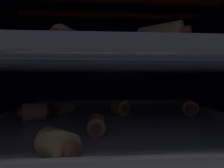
{
  "coord_description": "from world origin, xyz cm",
  "views": [
    {
      "loc": [
        -2.35,
        -31.24,
        20.27
      ],
      "look_at": [
        0.0,
        7.02,
        18.65
      ],
      "focal_mm": 25.76,
      "sensor_mm": 36.0,
      "label": 1
    }
  ],
  "objects_px": {
    "pig_in_blanket_upper_4": "(183,50)",
    "pig_in_blanket_upper_7": "(18,52)",
    "pig_in_blanket_upper_1": "(70,41)",
    "pig_in_blanket_upper_8": "(161,38)",
    "pig_in_blanket_lower_2": "(96,124)",
    "pig_in_blanket_lower_5": "(34,112)",
    "oven_rack_lower": "(114,125)",
    "oven_rack_upper": "(114,69)",
    "pig_in_blanket_upper_9": "(145,63)",
    "pig_in_blanket_upper_2": "(90,60)",
    "pig_in_blanket_upper_6": "(36,57)",
    "pig_in_blanket_upper_0": "(131,63)",
    "pig_in_blanket_upper_3": "(168,61)",
    "baking_tray_lower": "(114,121)",
    "pig_in_blanket_lower_1": "(58,144)",
    "pig_in_blanket_lower_3": "(65,108)",
    "pig_in_blanket_upper_5": "(91,63)",
    "pig_in_blanket_lower_4": "(188,107)",
    "pig_in_blanket_lower_0": "(120,107)",
    "baking_tray_upper": "(114,65)"
  },
  "relations": [
    {
      "from": "pig_in_blanket_upper_0",
      "to": "pig_in_blanket_lower_3",
      "type": "bearing_deg",
      "value": -151.97
    },
    {
      "from": "pig_in_blanket_upper_8",
      "to": "baking_tray_upper",
      "type": "bearing_deg",
      "value": 103.94
    },
    {
      "from": "pig_in_blanket_upper_2",
      "to": "pig_in_blanket_upper_3",
      "type": "bearing_deg",
      "value": 11.62
    },
    {
      "from": "pig_in_blanket_lower_3",
      "to": "pig_in_blanket_upper_0",
      "type": "relative_size",
      "value": 0.94
    },
    {
      "from": "pig_in_blanket_lower_2",
      "to": "pig_in_blanket_upper_9",
      "type": "height_order",
      "value": "pig_in_blanket_upper_9"
    },
    {
      "from": "pig_in_blanket_upper_4",
      "to": "pig_in_blanket_upper_1",
      "type": "bearing_deg",
      "value": -161.86
    },
    {
      "from": "pig_in_blanket_upper_0",
      "to": "pig_in_blanket_upper_3",
      "type": "distance_m",
      "value": 0.1
    },
    {
      "from": "baking_tray_upper",
      "to": "pig_in_blanket_upper_6",
      "type": "bearing_deg",
      "value": 168.84
    },
    {
      "from": "pig_in_blanket_upper_7",
      "to": "pig_in_blanket_upper_1",
      "type": "bearing_deg",
      "value": -45.38
    },
    {
      "from": "pig_in_blanket_lower_2",
      "to": "oven_rack_upper",
      "type": "xyz_separation_m",
      "value": [
        0.03,
        0.08,
        0.09
      ]
    },
    {
      "from": "baking_tray_upper",
      "to": "pig_in_blanket_upper_7",
      "type": "relative_size",
      "value": 8.34
    },
    {
      "from": "pig_in_blanket_lower_4",
      "to": "oven_rack_upper",
      "type": "height_order",
      "value": "oven_rack_upper"
    },
    {
      "from": "pig_in_blanket_lower_4",
      "to": "pig_in_blanket_lower_3",
      "type": "bearing_deg",
      "value": 175.3
    },
    {
      "from": "pig_in_blanket_lower_1",
      "to": "pig_in_blanket_lower_4",
      "type": "relative_size",
      "value": 0.78
    },
    {
      "from": "pig_in_blanket_lower_3",
      "to": "pig_in_blanket_upper_1",
      "type": "bearing_deg",
      "value": -75.54
    },
    {
      "from": "baking_tray_lower",
      "to": "pig_in_blanket_lower_1",
      "type": "distance_m",
      "value": 0.17
    },
    {
      "from": "pig_in_blanket_upper_0",
      "to": "pig_in_blanket_upper_2",
      "type": "xyz_separation_m",
      "value": [
        -0.11,
        -0.09,
        -0.0
      ]
    },
    {
      "from": "pig_in_blanket_upper_3",
      "to": "pig_in_blanket_upper_8",
      "type": "bearing_deg",
      "value": -114.11
    },
    {
      "from": "pig_in_blanket_upper_0",
      "to": "oven_rack_upper",
      "type": "bearing_deg",
      "value": -112.16
    },
    {
      "from": "pig_in_blanket_upper_9",
      "to": "pig_in_blanket_upper_2",
      "type": "bearing_deg",
      "value": -147.86
    },
    {
      "from": "pig_in_blanket_lower_0",
      "to": "pig_in_blanket_upper_5",
      "type": "bearing_deg",
      "value": 121.81
    },
    {
      "from": "oven_rack_upper",
      "to": "pig_in_blanket_upper_0",
      "type": "height_order",
      "value": "pig_in_blanket_upper_0"
    },
    {
      "from": "pig_in_blanket_upper_7",
      "to": "pig_in_blanket_upper_9",
      "type": "relative_size",
      "value": 0.94
    },
    {
      "from": "oven_rack_lower",
      "to": "pig_in_blanket_lower_2",
      "type": "height_order",
      "value": "pig_in_blanket_lower_2"
    },
    {
      "from": "oven_rack_lower",
      "to": "pig_in_blanket_upper_7",
      "type": "relative_size",
      "value": 9.67
    },
    {
      "from": "pig_in_blanket_lower_2",
      "to": "pig_in_blanket_lower_5",
      "type": "bearing_deg",
      "value": 148.17
    },
    {
      "from": "pig_in_blanket_upper_4",
      "to": "pig_in_blanket_upper_5",
      "type": "bearing_deg",
      "value": 120.95
    },
    {
      "from": "pig_in_blanket_upper_2",
      "to": "pig_in_blanket_lower_1",
      "type": "bearing_deg",
      "value": -95.2
    },
    {
      "from": "pig_in_blanket_lower_5",
      "to": "pig_in_blanket_upper_4",
      "type": "xyz_separation_m",
      "value": [
        0.24,
        -0.09,
        0.1
      ]
    },
    {
      "from": "pig_in_blanket_lower_3",
      "to": "oven_rack_upper",
      "type": "bearing_deg",
      "value": -26.34
    },
    {
      "from": "pig_in_blanket_lower_2",
      "to": "pig_in_blanket_lower_5",
      "type": "xyz_separation_m",
      "value": [
        -0.12,
        0.08,
        0.0
      ]
    },
    {
      "from": "oven_rack_upper",
      "to": "oven_rack_lower",
      "type": "bearing_deg",
      "value": -90.0
    },
    {
      "from": "oven_rack_lower",
      "to": "pig_in_blanket_upper_8",
      "type": "bearing_deg",
      "value": -76.06
    },
    {
      "from": "pig_in_blanket_lower_4",
      "to": "baking_tray_upper",
      "type": "relative_size",
      "value": 0.15
    },
    {
      "from": "pig_in_blanket_lower_2",
      "to": "pig_in_blanket_upper_7",
      "type": "relative_size",
      "value": 0.98
    },
    {
      "from": "pig_in_blanket_lower_1",
      "to": "pig_in_blanket_upper_1",
      "type": "height_order",
      "value": "pig_in_blanket_upper_1"
    },
    {
      "from": "pig_in_blanket_lower_3",
      "to": "pig_in_blanket_upper_5",
      "type": "bearing_deg",
      "value": 61.01
    },
    {
      "from": "oven_rack_upper",
      "to": "pig_in_blanket_upper_7",
      "type": "height_order",
      "value": "pig_in_blanket_upper_7"
    },
    {
      "from": "pig_in_blanket_upper_4",
      "to": "pig_in_blanket_upper_8",
      "type": "relative_size",
      "value": 1.02
    },
    {
      "from": "pig_in_blanket_upper_1",
      "to": "pig_in_blanket_upper_8",
      "type": "bearing_deg",
      "value": -5.6
    },
    {
      "from": "pig_in_blanket_lower_3",
      "to": "pig_in_blanket_upper_6",
      "type": "relative_size",
      "value": 0.96
    },
    {
      "from": "pig_in_blanket_upper_1",
      "to": "pig_in_blanket_upper_9",
      "type": "xyz_separation_m",
      "value": [
        0.16,
        0.28,
        0.0
      ]
    },
    {
      "from": "oven_rack_upper",
      "to": "pig_in_blanket_upper_6",
      "type": "xyz_separation_m",
      "value": [
        -0.16,
        0.03,
        0.03
      ]
    },
    {
      "from": "pig_in_blanket_lower_2",
      "to": "pig_in_blanket_upper_0",
      "type": "xyz_separation_m",
      "value": [
        0.09,
        0.22,
        0.11
      ]
    },
    {
      "from": "pig_in_blanket_lower_1",
      "to": "pig_in_blanket_upper_6",
      "type": "xyz_separation_m",
      "value": [
        -0.09,
        0.18,
        0.11
      ]
    },
    {
      "from": "pig_in_blanket_upper_6",
      "to": "oven_rack_upper",
      "type": "bearing_deg",
      "value": -11.16
    },
    {
      "from": "pig_in_blanket_upper_5",
      "to": "pig_in_blanket_upper_9",
      "type": "distance_m",
      "value": 0.15
    },
    {
      "from": "pig_in_blanket_upper_4",
      "to": "pig_in_blanket_upper_7",
      "type": "relative_size",
      "value": 1.04
    },
    {
      "from": "baking_tray_lower",
      "to": "pig_in_blanket_upper_9",
      "type": "bearing_deg",
      "value": 54.97
    },
    {
      "from": "oven_rack_upper",
      "to": "pig_in_blanket_upper_1",
      "type": "bearing_deg",
      "value": -112.51
    }
  ]
}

